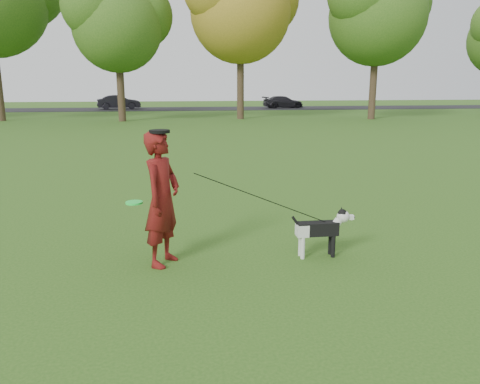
{
  "coord_description": "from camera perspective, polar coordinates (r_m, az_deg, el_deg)",
  "views": [
    {
      "loc": [
        -0.6,
        -6.35,
        2.47
      ],
      "look_at": [
        0.29,
        0.08,
        0.95
      ],
      "focal_mm": 35.0,
      "sensor_mm": 36.0,
      "label": 1
    }
  ],
  "objects": [
    {
      "name": "ground",
      "position": [
        6.84,
        -2.35,
        -8.01
      ],
      "size": [
        120.0,
        120.0,
        0.0
      ],
      "primitive_type": "plane",
      "color": "#285116",
      "rests_on": "ground"
    },
    {
      "name": "road",
      "position": [
        46.42,
        -7.28,
        10.02
      ],
      "size": [
        120.0,
        7.0,
        0.02
      ],
      "primitive_type": "cube",
      "color": "black",
      "rests_on": "ground"
    },
    {
      "name": "man",
      "position": [
        6.44,
        -9.48,
        -0.85
      ],
      "size": [
        0.7,
        0.81,
        1.86
      ],
      "primitive_type": "imported",
      "rotation": [
        0.0,
        0.0,
        1.1
      ],
      "color": "#5E0D10",
      "rests_on": "ground"
    },
    {
      "name": "dog",
      "position": [
        6.86,
        10.0,
        -4.27
      ],
      "size": [
        0.95,
        0.19,
        0.72
      ],
      "color": "black",
      "rests_on": "ground"
    },
    {
      "name": "car_mid",
      "position": [
        46.68,
        -14.56,
        10.55
      ],
      "size": [
        4.17,
        2.03,
        1.32
      ],
      "primitive_type": "imported",
      "rotation": [
        0.0,
        0.0,
        1.74
      ],
      "color": "black",
      "rests_on": "road"
    },
    {
      "name": "car_right",
      "position": [
        47.63,
        5.28,
        10.87
      ],
      "size": [
        4.22,
        2.16,
        1.17
      ],
      "primitive_type": "imported",
      "rotation": [
        0.0,
        0.0,
        1.7
      ],
      "color": "black",
      "rests_on": "road"
    },
    {
      "name": "man_held_items",
      "position": [
        6.48,
        1.9,
        -0.45
      ],
      "size": [
        2.89,
        0.31,
        1.39
      ],
      "color": "#20FF4A",
      "rests_on": "ground"
    },
    {
      "name": "tree_row",
      "position": [
        32.8,
        -9.98,
        21.63
      ],
      "size": [
        51.74,
        8.86,
        12.01
      ],
      "color": "#38281C",
      "rests_on": "ground"
    }
  ]
}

